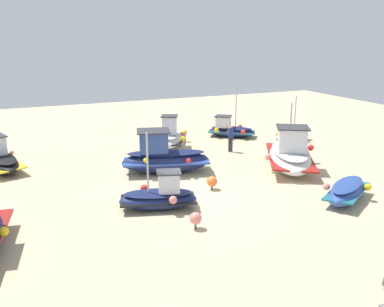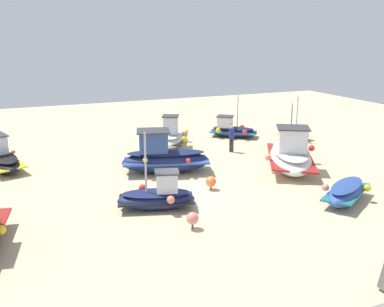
{
  "view_description": "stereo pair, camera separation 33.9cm",
  "coord_description": "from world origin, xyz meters",
  "px_view_note": "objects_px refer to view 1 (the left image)",
  "views": [
    {
      "loc": [
        7.11,
        16.44,
        6.97
      ],
      "look_at": [
        -1.55,
        -3.42,
        0.9
      ],
      "focal_mm": 40.17,
      "sensor_mm": 36.0,
      "label": 1
    },
    {
      "loc": [
        6.79,
        16.57,
        6.97
      ],
      "look_at": [
        -1.55,
        -3.42,
        0.9
      ],
      "focal_mm": 40.17,
      "sensor_mm": 36.0,
      "label": 2
    }
  ],
  "objects_px": {
    "fishing_boat_6": "(170,137)",
    "fishing_boat_8": "(347,191)",
    "fishing_boat_4": "(0,160)",
    "fishing_boat_7": "(291,137)",
    "fishing_boat_2": "(160,197)",
    "person_walking": "(231,137)",
    "fishing_boat_0": "(230,130)",
    "mooring_buoy_1": "(212,182)",
    "fishing_boat_5": "(164,158)",
    "fishing_boat_3": "(290,154)",
    "mooring_buoy_0": "(196,218)"
  },
  "relations": [
    {
      "from": "fishing_boat_3",
      "to": "fishing_boat_4",
      "type": "bearing_deg",
      "value": -81.79
    },
    {
      "from": "fishing_boat_7",
      "to": "fishing_boat_0",
      "type": "bearing_deg",
      "value": -63.62
    },
    {
      "from": "fishing_boat_2",
      "to": "fishing_boat_7",
      "type": "bearing_deg",
      "value": 48.17
    },
    {
      "from": "person_walking",
      "to": "fishing_boat_2",
      "type": "bearing_deg",
      "value": -161.27
    },
    {
      "from": "fishing_boat_0",
      "to": "fishing_boat_4",
      "type": "xyz_separation_m",
      "value": [
        14.78,
        1.93,
        0.09
      ]
    },
    {
      "from": "fishing_boat_6",
      "to": "fishing_boat_7",
      "type": "bearing_deg",
      "value": 99.19
    },
    {
      "from": "fishing_boat_2",
      "to": "fishing_boat_4",
      "type": "distance_m",
      "value": 10.14
    },
    {
      "from": "fishing_boat_0",
      "to": "fishing_boat_7",
      "type": "height_order",
      "value": "fishing_boat_0"
    },
    {
      "from": "fishing_boat_8",
      "to": "mooring_buoy_1",
      "type": "relative_size",
      "value": 5.23
    },
    {
      "from": "fishing_boat_3",
      "to": "mooring_buoy_0",
      "type": "distance_m",
      "value": 9.14
    },
    {
      "from": "fishing_boat_0",
      "to": "mooring_buoy_1",
      "type": "height_order",
      "value": "fishing_boat_0"
    },
    {
      "from": "fishing_boat_6",
      "to": "fishing_boat_7",
      "type": "relative_size",
      "value": 1.24
    },
    {
      "from": "fishing_boat_3",
      "to": "mooring_buoy_0",
      "type": "xyz_separation_m",
      "value": [
        7.72,
        4.88,
        -0.32
      ]
    },
    {
      "from": "fishing_boat_2",
      "to": "person_walking",
      "type": "height_order",
      "value": "fishing_boat_2"
    },
    {
      "from": "mooring_buoy_1",
      "to": "fishing_boat_6",
      "type": "bearing_deg",
      "value": -97.45
    },
    {
      "from": "fishing_boat_6",
      "to": "fishing_boat_8",
      "type": "bearing_deg",
      "value": 41.91
    },
    {
      "from": "fishing_boat_0",
      "to": "mooring_buoy_0",
      "type": "xyz_separation_m",
      "value": [
        8.22,
        12.49,
        -0.07
      ]
    },
    {
      "from": "fishing_boat_5",
      "to": "person_walking",
      "type": "relative_size",
      "value": 2.93
    },
    {
      "from": "fishing_boat_6",
      "to": "fishing_boat_3",
      "type": "bearing_deg",
      "value": 56.59
    },
    {
      "from": "fishing_boat_6",
      "to": "fishing_boat_7",
      "type": "xyz_separation_m",
      "value": [
        -7.79,
        2.22,
        -0.28
      ]
    },
    {
      "from": "fishing_boat_2",
      "to": "fishing_boat_7",
      "type": "height_order",
      "value": "fishing_boat_2"
    },
    {
      "from": "person_walking",
      "to": "mooring_buoy_0",
      "type": "height_order",
      "value": "person_walking"
    },
    {
      "from": "fishing_boat_5",
      "to": "fishing_boat_0",
      "type": "bearing_deg",
      "value": -124.36
    },
    {
      "from": "fishing_boat_7",
      "to": "fishing_boat_6",
      "type": "bearing_deg",
      "value": -35.84
    },
    {
      "from": "fishing_boat_6",
      "to": "fishing_boat_8",
      "type": "relative_size",
      "value": 1.21
    },
    {
      "from": "fishing_boat_3",
      "to": "fishing_boat_4",
      "type": "height_order",
      "value": "fishing_boat_3"
    },
    {
      "from": "fishing_boat_2",
      "to": "fishing_boat_8",
      "type": "distance_m",
      "value": 8.02
    },
    {
      "from": "fishing_boat_3",
      "to": "fishing_boat_6",
      "type": "distance_m",
      "value": 8.13
    },
    {
      "from": "fishing_boat_0",
      "to": "fishing_boat_2",
      "type": "bearing_deg",
      "value": 87.43
    },
    {
      "from": "fishing_boat_4",
      "to": "fishing_boat_2",
      "type": "bearing_deg",
      "value": -161.09
    },
    {
      "from": "fishing_boat_5",
      "to": "mooring_buoy_0",
      "type": "bearing_deg",
      "value": 95.92
    },
    {
      "from": "fishing_boat_3",
      "to": "fishing_boat_4",
      "type": "distance_m",
      "value": 15.36
    },
    {
      "from": "person_walking",
      "to": "mooring_buoy_1",
      "type": "bearing_deg",
      "value": -150.74
    },
    {
      "from": "fishing_boat_0",
      "to": "mooring_buoy_1",
      "type": "bearing_deg",
      "value": 95.42
    },
    {
      "from": "fishing_boat_3",
      "to": "fishing_boat_2",
      "type": "bearing_deg",
      "value": -43.27
    },
    {
      "from": "fishing_boat_2",
      "to": "fishing_boat_8",
      "type": "xyz_separation_m",
      "value": [
        -7.63,
        2.46,
        -0.06
      ]
    },
    {
      "from": "person_walking",
      "to": "fishing_boat_5",
      "type": "bearing_deg",
      "value": 178.37
    },
    {
      "from": "fishing_boat_4",
      "to": "mooring_buoy_0",
      "type": "xyz_separation_m",
      "value": [
        -6.55,
        10.56,
        -0.16
      ]
    },
    {
      "from": "fishing_boat_4",
      "to": "fishing_boat_7",
      "type": "xyz_separation_m",
      "value": [
        -17.81,
        0.96,
        -0.25
      ]
    },
    {
      "from": "person_walking",
      "to": "mooring_buoy_0",
      "type": "xyz_separation_m",
      "value": [
        6.31,
        8.95,
        -0.54
      ]
    },
    {
      "from": "fishing_boat_2",
      "to": "mooring_buoy_0",
      "type": "bearing_deg",
      "value": -59.83
    },
    {
      "from": "fishing_boat_7",
      "to": "fishing_boat_5",
      "type": "bearing_deg",
      "value": -4.15
    },
    {
      "from": "fishing_boat_0",
      "to": "mooring_buoy_1",
      "type": "distance_m",
      "value": 10.73
    },
    {
      "from": "fishing_boat_6",
      "to": "mooring_buoy_1",
      "type": "bearing_deg",
      "value": 17.63
    },
    {
      "from": "fishing_boat_4",
      "to": "fishing_boat_3",
      "type": "bearing_deg",
      "value": -128.97
    },
    {
      "from": "fishing_boat_0",
      "to": "fishing_boat_2",
      "type": "distance_m",
      "value": 13.4
    },
    {
      "from": "fishing_boat_7",
      "to": "person_walking",
      "type": "height_order",
      "value": "fishing_boat_7"
    },
    {
      "from": "fishing_boat_2",
      "to": "person_walking",
      "type": "bearing_deg",
      "value": 60.49
    },
    {
      "from": "fishing_boat_5",
      "to": "mooring_buoy_1",
      "type": "height_order",
      "value": "fishing_boat_5"
    },
    {
      "from": "fishing_boat_0",
      "to": "fishing_boat_4",
      "type": "relative_size",
      "value": 0.85
    }
  ]
}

